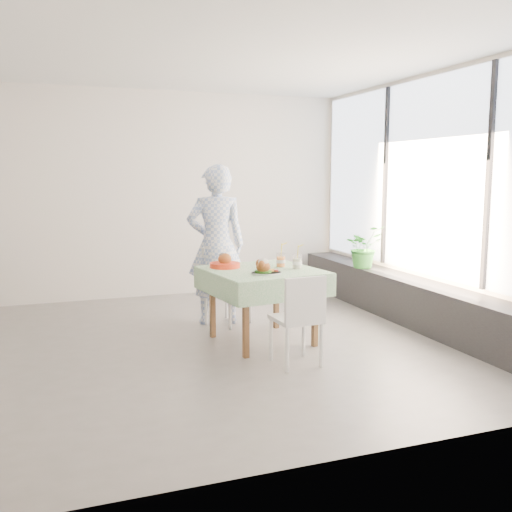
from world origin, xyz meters
name	(u,v)px	position (x,y,z in m)	size (l,w,h in m)	color
floor	(169,349)	(0.00, 0.00, 0.00)	(6.00, 6.00, 0.00)	#63605D
ceiling	(163,49)	(0.00, 0.00, 2.80)	(6.00, 6.00, 0.00)	white
wall_back	(130,195)	(0.00, 2.50, 1.40)	(6.00, 0.02, 2.80)	white
wall_front	(257,228)	(0.00, -2.50, 1.40)	(6.00, 0.02, 2.80)	white
wall_right	(433,200)	(3.00, 0.00, 1.40)	(0.02, 5.00, 2.80)	white
window_pane	(432,177)	(2.97, 0.00, 1.65)	(0.01, 4.80, 2.18)	#D1E0F9
window_ledge	(414,302)	(2.80, 0.00, 0.25)	(0.40, 4.80, 0.50)	black
cafe_table	(262,297)	(0.94, -0.08, 0.46)	(1.17, 1.17, 0.74)	brown
chair_far	(227,300)	(0.81, 0.72, 0.27)	(0.57, 0.57, 0.88)	white
chair_near	(297,337)	(0.98, -0.84, 0.25)	(0.41, 0.41, 0.82)	white
diner	(216,245)	(0.71, 0.79, 0.90)	(0.65, 0.43, 1.79)	#85A0D5
main_dish	(265,269)	(0.87, -0.34, 0.79)	(0.30, 0.30, 0.15)	white
juice_cup_orange	(281,260)	(1.17, 0.00, 0.81)	(0.10, 0.10, 0.28)	white
juice_cup_lemonade	(297,262)	(1.28, -0.16, 0.81)	(0.10, 0.10, 0.28)	white
second_dish	(225,263)	(0.62, 0.16, 0.79)	(0.31, 0.31, 0.15)	red
potted_plant	(364,247)	(2.70, 0.95, 0.77)	(0.48, 0.42, 0.54)	#32822B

